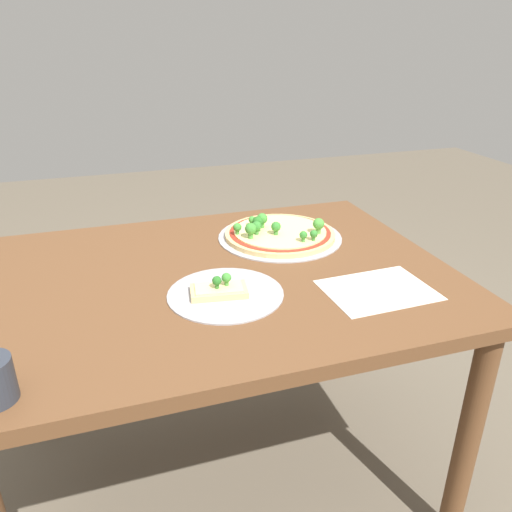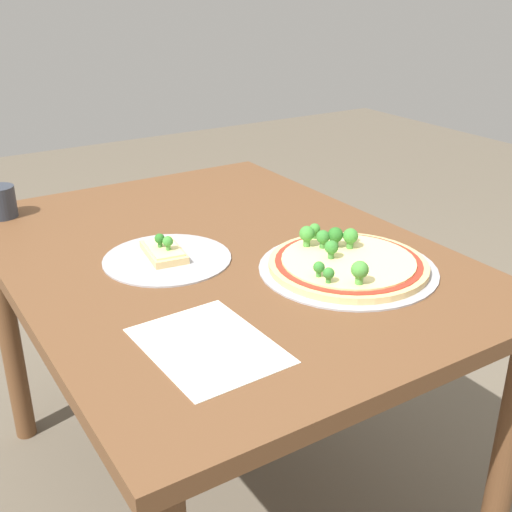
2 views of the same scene
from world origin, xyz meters
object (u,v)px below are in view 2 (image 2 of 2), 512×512
Objects in this scene: dining_table at (219,286)px; pizza_tray_whole at (347,263)px; drinking_cup at (0,202)px; pizza_tray_slice at (166,255)px.

dining_table is 3.18× the size of pizza_tray_whole.
pizza_tray_whole is 4.67× the size of drinking_cup.
pizza_tray_slice is 0.53m from drinking_cup.
drinking_cup reaches higher than dining_table.
pizza_tray_slice is at bearing -130.21° from pizza_tray_whole.
pizza_tray_slice is at bearing 27.68° from drinking_cup.
dining_table is at bearing 79.32° from pizza_tray_slice.
drinking_cup is at bearing -152.32° from pizza_tray_slice.
drinking_cup is (-0.47, -0.25, 0.03)m from pizza_tray_slice.
drinking_cup reaches higher than pizza_tray_slice.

